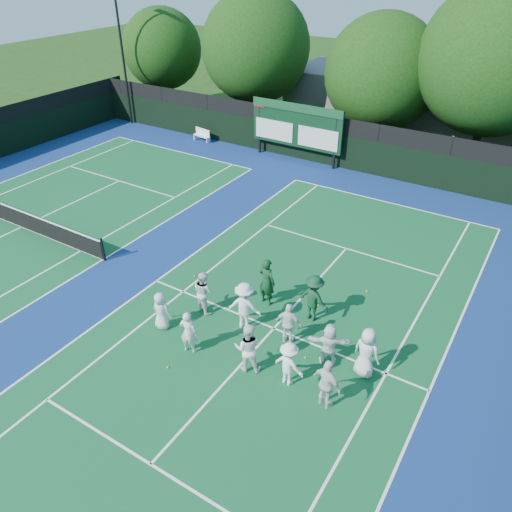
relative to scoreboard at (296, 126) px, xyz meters
The scene contains 31 objects.
ground 17.23m from the scoreboard, 65.78° to the right, with size 120.00×120.00×0.00m, color #193B10.
court_apron 14.78m from the scoreboard, 86.03° to the right, with size 34.00×32.00×0.01m, color navy.
near_court 16.33m from the scoreboard, 64.32° to the right, with size 11.05×23.85×0.01m.
left_court 16.32m from the scoreboard, 115.60° to the right, with size 11.05×23.85×0.01m.
back_fence 1.38m from the scoreboard, 22.25° to the left, with size 34.00×0.08×3.00m.
scoreboard is the anchor object (origin of this frame).
clubhouse 9.80m from the scoreboard, 59.22° to the left, with size 18.00×6.00×4.00m, color slate.
light_pole_left 14.58m from the scoreboard, behind, with size 1.20×0.30×10.12m.
tennis_net 16.26m from the scoreboard, 115.60° to the right, with size 11.30×0.10×1.10m.
bench 7.27m from the scoreboard, behind, with size 1.39×0.61×0.86m.
tree_a 14.31m from the scoreboard, 163.57° to the left, with size 5.92×5.92×7.71m.
tree_b 7.29m from the scoreboard, 142.43° to the left, with size 7.31×7.31×9.26m.
tree_c 6.05m from the scoreboard, 46.83° to the left, with size 6.89×6.89×8.39m.
tree_d 11.31m from the scoreboard, 22.13° to the left, with size 8.12×8.12×10.43m.
tennis_ball_0 18.89m from the scoreboard, 74.23° to the right, with size 0.07×0.07×0.07m, color #CDDB19.
tennis_ball_1 14.96m from the scoreboard, 58.28° to the right, with size 0.07×0.07×0.07m, color #CDDB19.
tennis_ball_2 17.72m from the scoreboard, 60.59° to the right, with size 0.07×0.07×0.07m, color #CDDB19.
tennis_ball_3 13.93m from the scoreboard, 79.01° to the right, with size 0.07×0.07×0.07m, color #CDDB19.
tennis_ball_4 14.19m from the scoreboard, 50.14° to the right, with size 0.07×0.07×0.07m, color #CDDB19.
player_front_0 17.06m from the scoreboard, 77.67° to the right, with size 0.71×0.46×1.46m, color silver.
player_front_1 17.88m from the scoreboard, 73.03° to the right, with size 0.59×0.39×1.62m, color silver.
player_front_2 18.27m from the scoreboard, 66.43° to the right, with size 0.87×0.68×1.78m, color white.
player_front_3 18.74m from the scoreboard, 62.37° to the right, with size 1.01×0.58×1.56m, color white.
player_front_4 19.57m from the scoreboard, 59.11° to the right, with size 1.01×0.42×1.72m, color white.
player_back_0 15.70m from the scoreboard, 74.02° to the right, with size 0.81×0.63×1.68m, color silver.
player_back_1 16.26m from the scoreboard, 68.00° to the right, with size 1.19×0.68×1.83m, color white.
player_back_2 16.87m from the scoreboard, 62.51° to the right, with size 0.93×0.39×1.58m, color white.
player_back_3 17.77m from the scoreboard, 58.29° to the right, with size 1.40×0.45×1.51m, color white.
player_back_4 18.30m from the scoreboard, 54.90° to the right, with size 0.86×0.56×1.77m, color silver.
coach_left 14.76m from the scoreboard, 65.87° to the right, with size 0.71×0.46×1.93m, color #103A1C.
coach_right 15.57m from the scoreboard, 59.36° to the right, with size 1.18×0.68×1.83m, color #0F3A22.
Camera 1 is at (6.65, -10.81, 11.59)m, focal length 35.00 mm.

